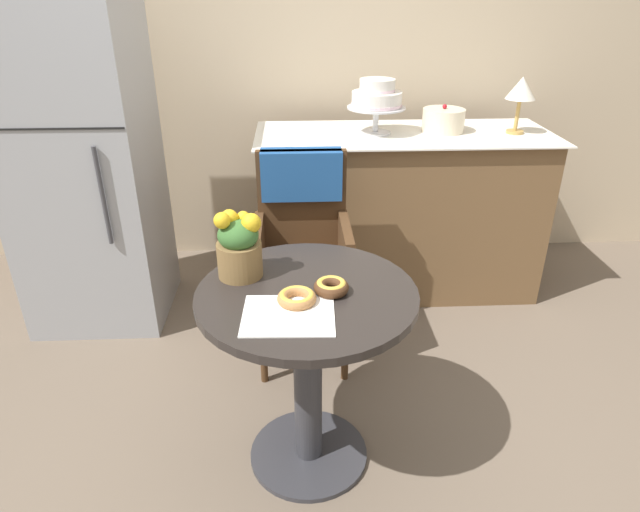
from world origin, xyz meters
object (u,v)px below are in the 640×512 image
at_px(flower_vase, 239,245).
at_px(table_lamp, 521,91).
at_px(donut_mid, 331,286).
at_px(refrigerator, 82,158).
at_px(wicker_chair, 301,225).
at_px(tiered_cake_stand, 377,98).
at_px(round_layer_cake, 443,120).
at_px(cafe_table, 307,345).
at_px(donut_front, 297,297).

xyz_separation_m(flower_vase, table_lamp, (1.34, 1.15, 0.29)).
distance_m(donut_mid, refrigerator, 1.59).
relative_size(wicker_chair, tiered_cake_stand, 3.18).
bearing_deg(table_lamp, refrigerator, -175.51).
height_order(flower_vase, round_layer_cake, round_layer_cake).
distance_m(tiered_cake_stand, refrigerator, 1.48).
height_order(donut_mid, table_lamp, table_lamp).
height_order(table_lamp, refrigerator, refrigerator).
distance_m(cafe_table, refrigerator, 1.56).
height_order(tiered_cake_stand, table_lamp, table_lamp).
height_order(tiered_cake_stand, refrigerator, refrigerator).
bearing_deg(wicker_chair, table_lamp, 22.62).
bearing_deg(round_layer_cake, cafe_table, -119.69).
distance_m(donut_mid, table_lamp, 1.70).
xyz_separation_m(wicker_chair, refrigerator, (-1.05, 0.38, 0.21)).
relative_size(tiered_cake_stand, refrigerator, 0.18).
xyz_separation_m(donut_mid, refrigerator, (-1.13, 1.11, 0.11)).
distance_m(cafe_table, wicker_chair, 0.73).
height_order(flower_vase, tiered_cake_stand, tiered_cake_stand).
height_order(cafe_table, wicker_chair, wicker_chair).
bearing_deg(donut_front, refrigerator, 131.02).
bearing_deg(wicker_chair, cafe_table, -92.97).
xyz_separation_m(cafe_table, wicker_chair, (-0.00, 0.72, 0.13)).
relative_size(tiered_cake_stand, table_lamp, 1.05).
distance_m(round_layer_cake, refrigerator, 1.82).
bearing_deg(table_lamp, wicker_chair, -154.05).
bearing_deg(flower_vase, table_lamp, 40.62).
bearing_deg(refrigerator, flower_vase, -49.75).
bearing_deg(refrigerator, wicker_chair, -19.91).
height_order(cafe_table, donut_front, donut_front).
bearing_deg(wicker_chair, tiered_cake_stand, 52.04).
relative_size(wicker_chair, donut_front, 7.82).
distance_m(donut_front, refrigerator, 1.55).
xyz_separation_m(donut_front, refrigerator, (-1.02, 1.17, 0.11)).
height_order(wicker_chair, refrigerator, refrigerator).
height_order(donut_mid, round_layer_cake, round_layer_cake).
relative_size(cafe_table, wicker_chair, 0.75).
height_order(donut_mid, refrigerator, refrigerator).
height_order(cafe_table, donut_mid, donut_mid).
xyz_separation_m(cafe_table, tiered_cake_stand, (0.40, 1.30, 0.57)).
xyz_separation_m(donut_mid, flower_vase, (-0.30, 0.13, 0.09)).
xyz_separation_m(tiered_cake_stand, round_layer_cake, (0.36, 0.03, -0.12)).
relative_size(flower_vase, tiered_cake_stand, 0.80).
bearing_deg(refrigerator, round_layer_cake, 7.15).
height_order(donut_front, donut_mid, donut_mid).
xyz_separation_m(round_layer_cake, table_lamp, (0.37, -0.06, 0.16)).
distance_m(donut_front, round_layer_cake, 1.62).
xyz_separation_m(donut_mid, table_lamp, (1.05, 1.28, 0.37)).
relative_size(round_layer_cake, refrigerator, 0.13).
bearing_deg(donut_front, tiered_cake_stand, 72.65).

